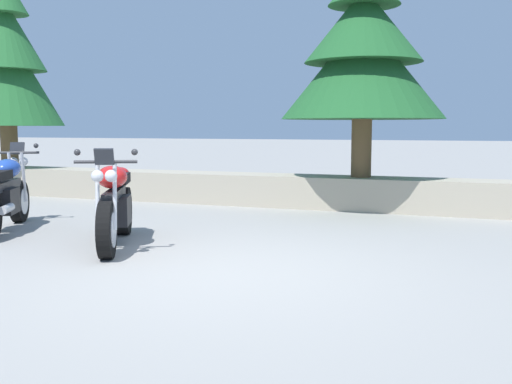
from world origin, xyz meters
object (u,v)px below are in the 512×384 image
at_px(motorcycle_blue_near_left, 5,195).
at_px(pine_tree_mid_left, 363,53).
at_px(pine_tree_far_left, 5,61).
at_px(motorcycle_red_centre, 115,205).

distance_m(motorcycle_blue_near_left, pine_tree_mid_left, 5.98).
bearing_deg(pine_tree_mid_left, pine_tree_far_left, -179.89).
xyz_separation_m(motorcycle_red_centre, pine_tree_far_left, (-5.32, 4.08, 2.30)).
height_order(pine_tree_far_left, pine_tree_mid_left, pine_tree_far_left).
distance_m(pine_tree_far_left, pine_tree_mid_left, 7.50).
distance_m(motorcycle_red_centre, pine_tree_far_left, 7.09).
xyz_separation_m(motorcycle_red_centre, pine_tree_mid_left, (2.17, 4.10, 2.14)).
distance_m(motorcycle_blue_near_left, motorcycle_red_centre, 2.02).
relative_size(motorcycle_red_centre, pine_tree_far_left, 0.47).
relative_size(pine_tree_far_left, pine_tree_mid_left, 1.15).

